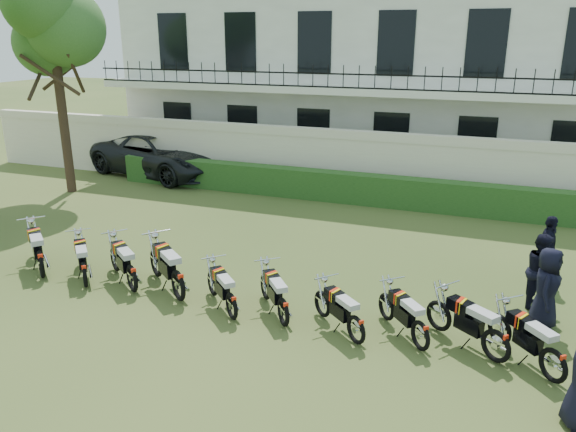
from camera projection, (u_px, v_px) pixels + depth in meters
name	position (u px, v px, depth m)	size (l,w,h in m)	color
ground	(237.00, 283.00, 12.79)	(100.00, 100.00, 0.00)	#364C1E
perimeter_wall	(336.00, 162.00, 19.54)	(30.00, 0.35, 2.30)	beige
hedge	(358.00, 189.00, 18.70)	(18.00, 0.60, 1.00)	#1A4217
building	(376.00, 75.00, 24.05)	(20.40, 9.60, 7.40)	white
tree_west_near	(52.00, 19.00, 18.42)	(3.40, 3.20, 7.90)	#473323
motorcycle_0	(40.00, 258.00, 12.88)	(1.61, 1.40, 1.11)	black
motorcycle_1	(84.00, 269.00, 12.42)	(1.33, 1.39, 1.00)	black
motorcycle_2	(132.00, 272.00, 12.18)	(1.60, 1.26, 1.06)	black
motorcycle_3	(178.00, 278.00, 11.76)	(1.73, 1.40, 1.16)	black
motorcycle_4	(232.00, 300.00, 11.02)	(1.32, 1.27, 0.95)	black
motorcycle_5	(283.00, 306.00, 10.76)	(1.20, 1.44, 0.97)	black
motorcycle_6	(356.00, 323.00, 10.15)	(1.35, 1.19, 0.93)	black
motorcycle_7	(421.00, 329.00, 9.94)	(1.21, 1.37, 0.95)	black
motorcycle_8	(497.00, 338.00, 9.56)	(1.58, 1.19, 1.03)	black
motorcycle_9	(554.00, 358.00, 9.01)	(1.29, 1.44, 1.00)	black
suv	(161.00, 155.00, 22.32)	(2.76, 5.99, 1.66)	black
officer_3	(547.00, 289.00, 10.62)	(0.80, 0.52, 1.64)	black
officer_4	(541.00, 270.00, 11.51)	(0.77, 0.60, 1.58)	black
officer_5	(547.00, 250.00, 12.61)	(0.93, 0.39, 1.59)	black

